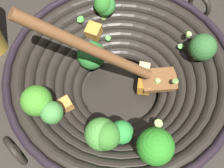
% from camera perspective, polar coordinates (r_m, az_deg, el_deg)
% --- Properties ---
extents(ground_plane, '(4.00, 4.00, 0.00)m').
position_cam_1_polar(ground_plane, '(0.57, 1.65, -2.06)').
color(ground_plane, '#332D28').
extents(wok, '(0.42, 0.42, 0.26)m').
position_cam_1_polar(wok, '(0.50, 1.73, 1.40)').
color(wok, black).
rests_on(wok, ground).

